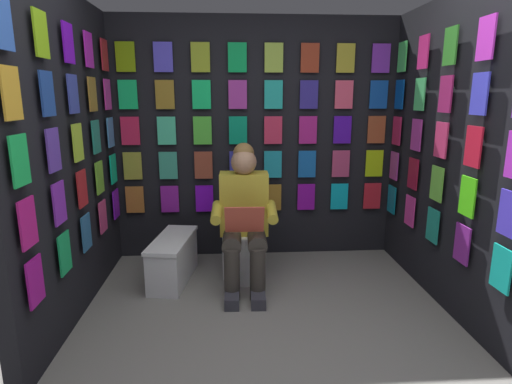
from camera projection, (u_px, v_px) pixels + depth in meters
display_wall_back at (255, 140)px, 4.05m from camera, size 2.78×0.14×2.29m
display_wall_left at (450, 153)px, 3.10m from camera, size 0.14×2.04×2.29m
display_wall_right at (67, 157)px, 2.93m from camera, size 0.14×2.04×2.29m
toilet at (244, 239)px, 3.69m from camera, size 0.41×0.56×0.77m
person_reading at (244, 217)px, 3.41m from camera, size 0.53×0.69×1.19m
comic_longbox_near at (173, 259)px, 3.59m from camera, size 0.38×0.76×0.38m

